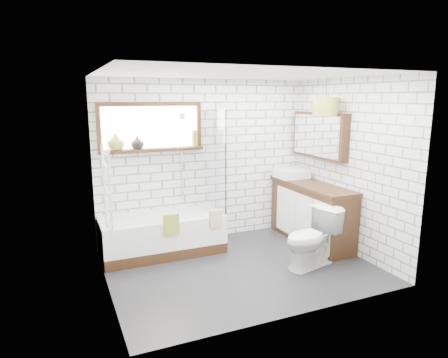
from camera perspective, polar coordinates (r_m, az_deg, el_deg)
name	(u,v)px	position (r m, az deg, el deg)	size (l,w,h in m)	color
floor	(241,268)	(5.45, 2.42, -12.56)	(3.40, 2.60, 0.01)	black
ceiling	(243,74)	(4.99, 2.67, 14.80)	(3.40, 2.60, 0.01)	white
wall_back	(205,161)	(6.25, -2.67, 2.60)	(3.40, 0.01, 2.50)	white
wall_front	(300,199)	(3.97, 10.77, -2.84)	(3.40, 0.01, 2.50)	white
wall_left	(103,187)	(4.61, -16.93, -1.13)	(0.01, 2.60, 2.50)	white
wall_right	(349,167)	(6.00, 17.37, 1.71)	(0.01, 2.60, 2.50)	white
window	(151,127)	(5.91, -10.36, 7.27)	(1.52, 0.16, 0.68)	black
towel_radiator	(107,191)	(4.62, -16.34, -1.69)	(0.06, 0.52, 1.00)	white
mirror_cabinet	(320,135)	(6.36, 13.49, 6.08)	(0.16, 1.20, 0.70)	black
shower_riser	(182,156)	(6.07, -6.06, 3.23)	(0.02, 0.02, 1.30)	silver
bathtub	(162,234)	(5.89, -8.81, -7.83)	(1.73, 0.76, 0.56)	white
shower_screen	(216,160)	(5.90, -1.14, 2.66)	(0.02, 0.72, 1.50)	white
towel_green	(171,224)	(5.47, -7.53, -6.46)	(0.21, 0.06, 0.29)	olive
towel_beige	(216,219)	(5.67, -1.19, -5.71)	(0.19, 0.05, 0.25)	#C4B288
vanity	(311,213)	(6.38, 12.34, -4.70)	(0.53, 1.63, 0.93)	black
basin	(291,173)	(6.62, 9.61, 0.78)	(0.48, 0.42, 0.14)	white
tap	(300,169)	(6.70, 10.78, 1.46)	(0.03, 0.03, 0.18)	silver
toilet	(311,238)	(5.46, 12.38, -8.24)	(0.78, 0.45, 0.80)	white
vase_olive	(116,143)	(5.80, -15.20, 4.99)	(0.23, 0.23, 0.24)	olive
vase_dark	(138,143)	(5.85, -12.25, 4.98)	(0.19, 0.19, 0.20)	black
bottle	(195,140)	(6.07, -4.22, 5.64)	(0.08, 0.08, 0.24)	olive
pendant	(326,106)	(5.97, 14.32, 10.03)	(0.36, 0.36, 0.26)	olive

